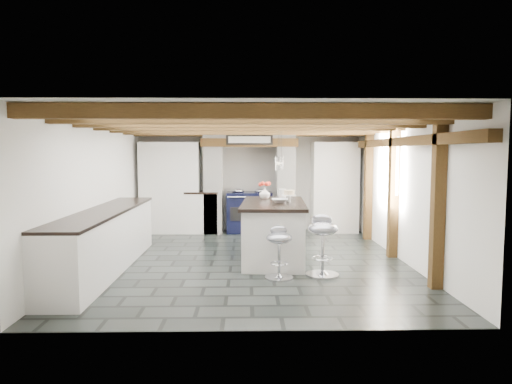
{
  "coord_description": "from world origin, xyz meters",
  "views": [
    {
      "loc": [
        -0.06,
        -7.42,
        1.78
      ],
      "look_at": [
        0.1,
        0.4,
        1.1
      ],
      "focal_mm": 32.0,
      "sensor_mm": 36.0,
      "label": 1
    }
  ],
  "objects_px": {
    "kitchen_island": "(273,230)",
    "bar_stool_far": "(279,246)",
    "range_cooker": "(249,211)",
    "bar_stool_near": "(323,238)"
  },
  "relations": [
    {
      "from": "bar_stool_far",
      "to": "kitchen_island",
      "type": "bearing_deg",
      "value": 83.6
    },
    {
      "from": "kitchen_island",
      "to": "bar_stool_near",
      "type": "height_order",
      "value": "kitchen_island"
    },
    {
      "from": "range_cooker",
      "to": "bar_stool_near",
      "type": "bearing_deg",
      "value": -74.18
    },
    {
      "from": "bar_stool_far",
      "to": "bar_stool_near",
      "type": "bearing_deg",
      "value": 3.74
    },
    {
      "from": "range_cooker",
      "to": "bar_stool_far",
      "type": "xyz_separation_m",
      "value": [
        0.39,
        -3.77,
        -0.0
      ]
    },
    {
      "from": "range_cooker",
      "to": "bar_stool_far",
      "type": "relative_size",
      "value": 1.34
    },
    {
      "from": "kitchen_island",
      "to": "bar_stool_far",
      "type": "xyz_separation_m",
      "value": [
        0.01,
        -1.13,
        -0.03
      ]
    },
    {
      "from": "bar_stool_near",
      "to": "kitchen_island",
      "type": "bearing_deg",
      "value": 139.82
    },
    {
      "from": "kitchen_island",
      "to": "bar_stool_far",
      "type": "height_order",
      "value": "kitchen_island"
    },
    {
      "from": "range_cooker",
      "to": "kitchen_island",
      "type": "bearing_deg",
      "value": -81.8
    }
  ]
}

